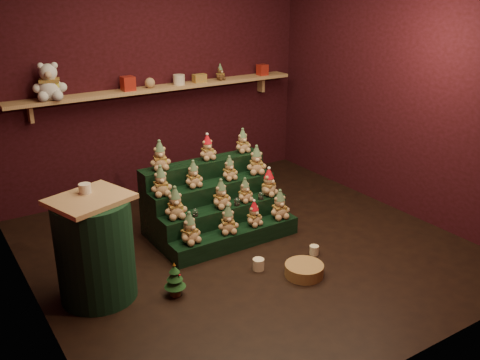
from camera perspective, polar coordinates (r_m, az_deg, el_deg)
ground at (r=5.39m, az=0.80°, el=-7.25°), size 4.00×4.00×0.00m
back_wall at (r=6.66m, az=-9.12°, el=10.76°), size 4.00×0.10×2.80m
front_wall at (r=3.45m, az=20.11°, el=0.20°), size 4.00×0.10×2.80m
left_wall at (r=4.16m, az=-23.39°, el=3.18°), size 0.10×4.00×2.80m
right_wall at (r=6.24m, az=16.98°, el=9.45°), size 0.10×4.00×2.80m
back_shelf at (r=6.52m, az=-8.42°, el=9.63°), size 3.60×0.26×0.24m
riser_tier_front at (r=5.39m, az=-0.42°, el=-6.19°), size 1.40×0.22×0.18m
riser_tier_midfront at (r=5.52m, az=-1.65°, el=-4.48°), size 1.40×0.22×0.36m
riser_tier_midback at (r=5.65m, az=-2.82°, el=-2.85°), size 1.40×0.22×0.54m
riser_tier_back at (r=5.79m, az=-3.93°, el=-1.29°), size 1.40×0.22×0.72m
teddy_0 at (r=5.06m, az=-5.40°, el=-5.13°), size 0.26×0.25×0.31m
teddy_1 at (r=5.23m, az=-1.28°, el=-4.21°), size 0.25×0.24×0.29m
teddy_2 at (r=5.39m, az=1.50°, el=-3.59°), size 0.21×0.20×0.26m
teddy_3 at (r=5.56m, az=4.25°, el=-2.62°), size 0.24×0.22×0.30m
teddy_4 at (r=5.16m, az=-6.92°, el=-2.43°), size 0.26×0.24×0.31m
teddy_5 at (r=5.36m, az=-2.05°, el=-1.48°), size 0.23×0.21×0.29m
teddy_6 at (r=5.50m, az=0.52°, el=-1.09°), size 0.20×0.19×0.25m
teddy_7 at (r=5.66m, az=3.08°, el=-0.25°), size 0.27×0.26×0.29m
teddy_8 at (r=5.23m, az=-8.45°, el=-0.10°), size 0.24×0.22×0.29m
teddy_9 at (r=5.42m, az=-5.00°, el=0.63°), size 0.19×0.17×0.27m
teddy_10 at (r=5.59m, az=-1.14°, el=1.27°), size 0.18×0.17×0.25m
teddy_11 at (r=5.76m, az=1.76°, el=2.14°), size 0.27×0.26×0.30m
teddy_12 at (r=5.41m, az=-8.55°, el=2.61°), size 0.25×0.24×0.29m
teddy_13 at (r=5.66m, az=-3.50°, el=3.50°), size 0.20×0.18×0.27m
teddy_14 at (r=5.90m, az=0.28°, el=4.21°), size 0.19×0.17×0.26m
snow_globe_a at (r=5.21m, az=-4.80°, el=-3.47°), size 0.06×0.06×0.08m
snow_globe_b at (r=5.43m, az=-0.32°, el=-2.31°), size 0.06×0.06×0.08m
snow_globe_c at (r=5.58m, az=2.24°, el=-1.68°), size 0.06×0.06×0.08m
side_table at (r=4.58m, az=-15.21°, el=-7.08°), size 0.72×0.65×0.91m
table_ornament at (r=4.47m, az=-16.22°, el=-0.87°), size 0.10×0.10×0.08m
mini_christmas_tree at (r=4.62m, az=-6.97°, el=-10.47°), size 0.18×0.18×0.31m
mug_left at (r=5.00m, az=1.98°, el=-8.98°), size 0.11×0.11×0.11m
mug_right at (r=5.31m, az=7.91°, el=-7.41°), size 0.09×0.09×0.09m
wicker_basket at (r=4.94m, az=6.86°, el=-9.51°), size 0.36×0.36×0.11m
white_bear at (r=6.03m, az=-19.74°, el=10.36°), size 0.43×0.40×0.49m
brown_bear at (r=6.83m, az=-2.13°, el=11.40°), size 0.17×0.16×0.19m
gift_tin_red_a at (r=6.32m, az=-11.87°, el=10.04°), size 0.14×0.14×0.16m
gift_tin_cream at (r=6.58m, az=-6.52°, el=10.59°), size 0.14×0.14×0.12m
gift_tin_red_b at (r=7.20m, az=2.40°, el=11.67°), size 0.12×0.12×0.14m
shelf_plush_ball at (r=6.42m, az=-9.59°, el=10.18°), size 0.12×0.12×0.12m
scarf_gift_box at (r=6.71m, az=-4.35°, el=10.77°), size 0.16×0.10×0.10m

